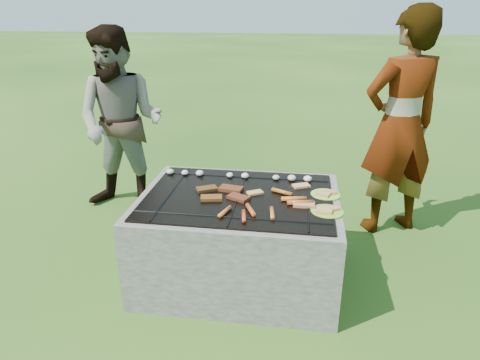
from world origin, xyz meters
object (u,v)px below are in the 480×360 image
(plate_near, at_px, (327,211))
(plate_far, at_px, (325,195))
(bystander, at_px, (121,122))
(fire_pit, at_px, (239,239))
(cook, at_px, (400,126))

(plate_near, bearing_deg, plate_far, 89.90)
(plate_near, xyz_separation_m, bystander, (-1.75, 1.11, 0.20))
(fire_pit, bearing_deg, plate_near, -15.29)
(plate_near, relative_size, bystander, 0.16)
(cook, distance_m, bystander, 2.34)
(plate_far, bearing_deg, cook, 53.19)
(cook, bearing_deg, plate_near, 37.04)
(cook, relative_size, bystander, 1.10)
(cook, bearing_deg, fire_pit, 14.09)
(plate_near, bearing_deg, bystander, 147.59)
(plate_far, bearing_deg, plate_near, -90.10)
(fire_pit, distance_m, plate_near, 0.67)
(plate_near, xyz_separation_m, cook, (0.58, 1.03, 0.28))
(bystander, bearing_deg, cook, 0.65)
(plate_far, relative_size, bystander, 0.13)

